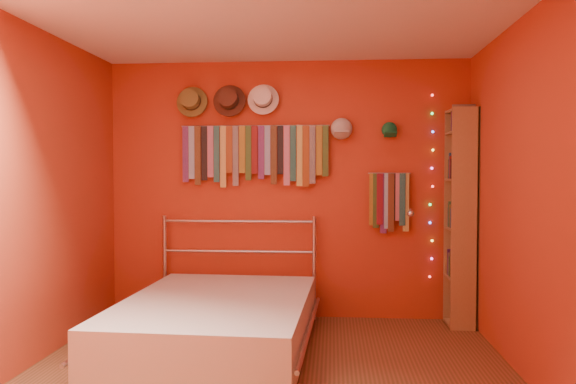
% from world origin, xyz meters
% --- Properties ---
extents(ground, '(3.50, 3.50, 0.00)m').
position_xyz_m(ground, '(0.00, 0.00, 0.00)').
color(ground, brown).
rests_on(ground, ground).
extents(back_wall, '(3.50, 0.02, 2.50)m').
position_xyz_m(back_wall, '(0.00, 1.75, 1.25)').
color(back_wall, '#AD3B1B').
rests_on(back_wall, ground).
extents(right_wall, '(0.02, 3.50, 2.50)m').
position_xyz_m(right_wall, '(1.75, 0.00, 1.25)').
color(right_wall, '#AD3B1B').
rests_on(right_wall, ground).
extents(left_wall, '(0.02, 3.50, 2.50)m').
position_xyz_m(left_wall, '(-1.75, 0.00, 1.25)').
color(left_wall, '#AD3B1B').
rests_on(left_wall, ground).
extents(ceiling, '(3.50, 3.50, 0.02)m').
position_xyz_m(ceiling, '(0.00, 0.00, 2.50)').
color(ceiling, white).
rests_on(ceiling, back_wall).
extents(tie_rack, '(1.45, 0.03, 0.61)m').
position_xyz_m(tie_rack, '(-0.31, 1.68, 1.62)').
color(tie_rack, '#B0AFB4').
rests_on(tie_rack, back_wall).
extents(small_tie_rack, '(0.40, 0.03, 0.58)m').
position_xyz_m(small_tie_rack, '(0.98, 1.69, 1.16)').
color(small_tie_rack, '#B0AFB4').
rests_on(small_tie_rack, back_wall).
extents(fedora_olive, '(0.30, 0.17, 0.30)m').
position_xyz_m(fedora_olive, '(-0.93, 1.65, 2.12)').
color(fedora_olive, olive).
rests_on(fedora_olive, back_wall).
extents(fedora_brown, '(0.32, 0.17, 0.31)m').
position_xyz_m(fedora_brown, '(-0.56, 1.65, 2.12)').
color(fedora_brown, '#4D281B').
rests_on(fedora_brown, back_wall).
extents(fedora_white, '(0.30, 0.16, 0.30)m').
position_xyz_m(fedora_white, '(-0.23, 1.65, 2.13)').
color(fedora_white, white).
rests_on(fedora_white, back_wall).
extents(cap_white, '(0.19, 0.24, 0.19)m').
position_xyz_m(cap_white, '(0.53, 1.70, 1.84)').
color(cap_white, beige).
rests_on(cap_white, back_wall).
extents(cap_green, '(0.16, 0.20, 0.16)m').
position_xyz_m(cap_green, '(0.98, 1.70, 1.82)').
color(cap_green, '#19713E').
rests_on(cap_green, back_wall).
extents(fairy_lights, '(0.05, 0.02, 1.75)m').
position_xyz_m(fairy_lights, '(1.38, 1.71, 1.28)').
color(fairy_lights, '#FF3333').
rests_on(fairy_lights, back_wall).
extents(reading_lamp, '(0.06, 0.27, 0.08)m').
position_xyz_m(reading_lamp, '(1.16, 1.54, 1.04)').
color(reading_lamp, '#B0AFB4').
rests_on(reading_lamp, back_wall).
extents(bookshelf, '(0.25, 0.34, 2.00)m').
position_xyz_m(bookshelf, '(1.66, 1.53, 1.02)').
color(bookshelf, olive).
rests_on(bookshelf, ground).
extents(bed, '(1.58, 2.09, 1.00)m').
position_xyz_m(bed, '(-0.46, 0.61, 0.23)').
color(bed, '#B0AFB4').
rests_on(bed, ground).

